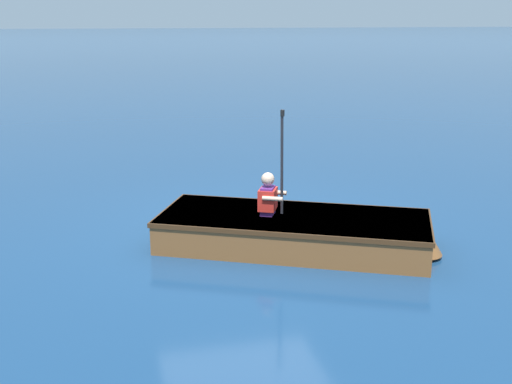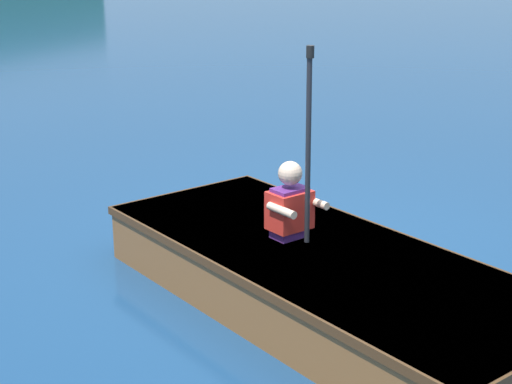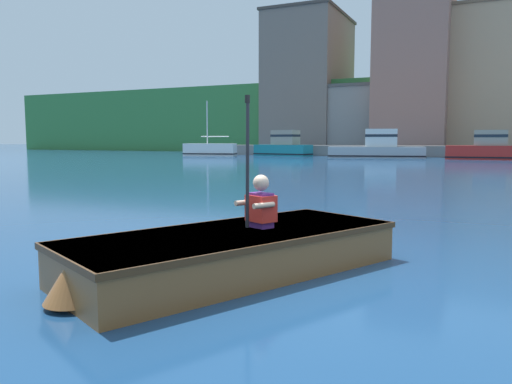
% 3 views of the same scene
% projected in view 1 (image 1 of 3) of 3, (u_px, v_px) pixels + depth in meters
% --- Properties ---
extents(ground_plane, '(300.00, 300.00, 0.00)m').
position_uv_depth(ground_plane, '(247.00, 229.00, 9.07)').
color(ground_plane, navy).
extents(rowboat_foreground, '(2.74, 3.72, 0.43)m').
position_uv_depth(rowboat_foreground, '(298.00, 230.00, 8.29)').
color(rowboat_foreground, brown).
rests_on(rowboat_foreground, ground).
extents(person_paddler, '(0.43, 0.43, 1.37)m').
position_uv_depth(person_paddler, '(269.00, 195.00, 8.25)').
color(person_paddler, '#592672').
rests_on(person_paddler, rowboat_foreground).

